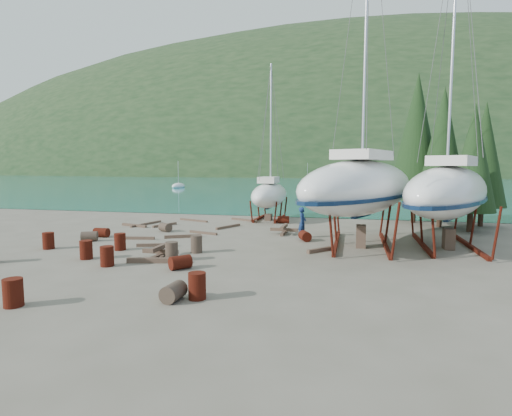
% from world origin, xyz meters
% --- Properties ---
extents(ground, '(600.00, 600.00, 0.00)m').
position_xyz_m(ground, '(0.00, 0.00, 0.00)').
color(ground, '#5C5749').
rests_on(ground, ground).
extents(bay_water, '(700.00, 700.00, 0.00)m').
position_xyz_m(bay_water, '(0.00, 315.00, 0.01)').
color(bay_water, '#1A7882').
rests_on(bay_water, ground).
extents(far_hill, '(800.00, 360.00, 110.00)m').
position_xyz_m(far_hill, '(0.00, 320.00, 0.00)').
color(far_hill, black).
rests_on(far_hill, ground).
extents(far_house_left, '(6.60, 5.60, 5.60)m').
position_xyz_m(far_house_left, '(-60.00, 190.00, 2.92)').
color(far_house_left, beige).
rests_on(far_house_left, ground).
extents(far_house_center, '(6.60, 5.60, 5.60)m').
position_xyz_m(far_house_center, '(-20.00, 190.00, 2.92)').
color(far_house_center, beige).
rests_on(far_house_center, ground).
extents(far_house_right, '(6.60, 5.60, 5.60)m').
position_xyz_m(far_house_right, '(30.00, 190.00, 2.92)').
color(far_house_right, beige).
rests_on(far_house_right, ground).
extents(cypress_near_right, '(3.60, 3.60, 10.00)m').
position_xyz_m(cypress_near_right, '(12.50, 12.00, 5.79)').
color(cypress_near_right, black).
rests_on(cypress_near_right, ground).
extents(cypress_mid_right, '(3.06, 3.06, 8.50)m').
position_xyz_m(cypress_mid_right, '(14.00, 10.00, 4.92)').
color(cypress_mid_right, black).
rests_on(cypress_mid_right, ground).
extents(cypress_back_left, '(4.14, 4.14, 11.50)m').
position_xyz_m(cypress_back_left, '(11.00, 14.00, 6.66)').
color(cypress_back_left, black).
rests_on(cypress_back_left, ground).
extents(cypress_far_right, '(3.24, 3.24, 9.00)m').
position_xyz_m(cypress_far_right, '(15.50, 13.00, 5.21)').
color(cypress_far_right, black).
rests_on(cypress_far_right, ground).
extents(moored_boat_left, '(2.00, 5.00, 6.05)m').
position_xyz_m(moored_boat_left, '(-30.00, 60.00, 0.39)').
color(moored_boat_left, white).
rests_on(moored_boat_left, ground).
extents(moored_boat_mid, '(2.00, 5.00, 6.05)m').
position_xyz_m(moored_boat_mid, '(10.00, 80.00, 0.39)').
color(moored_boat_mid, white).
rests_on(moored_boat_mid, ground).
extents(moored_boat_far, '(2.00, 5.00, 6.05)m').
position_xyz_m(moored_boat_far, '(-8.00, 110.00, 0.39)').
color(moored_boat_far, white).
rests_on(moored_boat_far, ground).
extents(large_sailboat_near, '(8.32, 13.25, 20.14)m').
position_xyz_m(large_sailboat_near, '(6.82, 3.48, 3.24)').
color(large_sailboat_near, white).
rests_on(large_sailboat_near, ground).
extents(large_sailboat_far, '(7.65, 12.14, 18.55)m').
position_xyz_m(large_sailboat_far, '(11.31, 4.03, 3.03)').
color(large_sailboat_far, white).
rests_on(large_sailboat_far, ground).
extents(small_sailboat_shore, '(2.49, 7.91, 12.64)m').
position_xyz_m(small_sailboat_shore, '(-0.30, 12.92, 2.08)').
color(small_sailboat_shore, white).
rests_on(small_sailboat_shore, ground).
extents(worker, '(0.54, 0.74, 1.89)m').
position_xyz_m(worker, '(3.39, 5.05, 0.95)').
color(worker, navy).
rests_on(worker, ground).
extents(drum_1, '(0.63, 0.91, 0.58)m').
position_xyz_m(drum_1, '(0.80, -7.56, 0.29)').
color(drum_1, '#2D2823').
rests_on(drum_1, ground).
extents(drum_2, '(0.90, 0.60, 0.58)m').
position_xyz_m(drum_2, '(-8.70, 2.32, 0.29)').
color(drum_2, '#5C1C0F').
rests_on(drum_2, ground).
extents(drum_3, '(0.58, 0.58, 0.88)m').
position_xyz_m(drum_3, '(-3.78, -9.22, 0.44)').
color(drum_3, '#5C1C0F').
rests_on(drum_3, ground).
extents(drum_4, '(0.96, 0.70, 0.58)m').
position_xyz_m(drum_4, '(1.19, 11.08, 0.29)').
color(drum_4, '#5C1C0F').
rests_on(drum_4, ground).
extents(drum_5, '(0.58, 0.58, 0.88)m').
position_xyz_m(drum_5, '(-1.27, -0.52, 0.44)').
color(drum_5, '#2D2823').
rests_on(drum_5, ground).
extents(drum_6, '(0.88, 1.04, 0.58)m').
position_xyz_m(drum_6, '(3.67, 4.04, 0.29)').
color(drum_6, '#5C1C0F').
rests_on(drum_6, ground).
extents(drum_7, '(0.58, 0.58, 0.88)m').
position_xyz_m(drum_7, '(1.47, -7.21, 0.44)').
color(drum_7, '#5C1C0F').
rests_on(drum_7, ground).
extents(drum_8, '(0.58, 0.58, 0.88)m').
position_xyz_m(drum_8, '(-9.24, -1.48, 0.44)').
color(drum_8, '#5C1C0F').
rests_on(drum_8, ground).
extents(drum_9, '(1.05, 0.96, 0.58)m').
position_xyz_m(drum_9, '(-5.87, 5.27, 0.29)').
color(drum_9, '#2D2823').
rests_on(drum_9, ground).
extents(drum_10, '(0.58, 0.58, 0.88)m').
position_xyz_m(drum_10, '(-4.01, -4.03, 0.44)').
color(drum_10, '#5C1C0F').
rests_on(drum_10, ground).
extents(drum_12, '(1.02, 1.04, 0.58)m').
position_xyz_m(drum_12, '(-0.68, -3.76, 0.29)').
color(drum_12, '#5C1C0F').
rests_on(drum_12, ground).
extents(drum_13, '(0.58, 0.58, 0.88)m').
position_xyz_m(drum_13, '(-5.78, -3.06, 0.44)').
color(drum_13, '#5C1C0F').
rests_on(drum_13, ground).
extents(drum_14, '(0.58, 0.58, 0.88)m').
position_xyz_m(drum_14, '(-5.39, -0.85, 0.44)').
color(drum_14, '#5C1C0F').
rests_on(drum_14, ground).
extents(drum_15, '(1.04, 0.89, 0.58)m').
position_xyz_m(drum_15, '(-8.55, 0.95, 0.29)').
color(drum_15, '#2D2823').
rests_on(drum_15, ground).
extents(drum_16, '(0.58, 0.58, 0.88)m').
position_xyz_m(drum_16, '(-1.71, -2.44, 0.44)').
color(drum_16, '#2D2823').
rests_on(drum_16, ground).
extents(timber_0, '(2.78, 1.21, 0.14)m').
position_xyz_m(timber_0, '(-6.08, 10.66, 0.07)').
color(timber_0, brown).
rests_on(timber_0, ground).
extents(timber_1, '(1.20, 1.38, 0.19)m').
position_xyz_m(timber_1, '(4.76, 1.16, 0.10)').
color(timber_1, brown).
rests_on(timber_1, ground).
extents(timber_2, '(2.35, 0.91, 0.19)m').
position_xyz_m(timber_2, '(-9.12, 6.81, 0.09)').
color(timber_2, brown).
rests_on(timber_2, ground).
extents(timber_4, '(1.92, 0.52, 0.17)m').
position_xyz_m(timber_4, '(-6.06, 2.16, 0.09)').
color(timber_4, brown).
rests_on(timber_4, ground).
extents(timber_5, '(1.04, 2.25, 0.16)m').
position_xyz_m(timber_5, '(-2.46, -1.88, 0.08)').
color(timber_5, brown).
rests_on(timber_5, ground).
extents(timber_6, '(0.74, 1.63, 0.19)m').
position_xyz_m(timber_6, '(-1.19, 11.54, 0.10)').
color(timber_6, brown).
rests_on(timber_6, ground).
extents(timber_8, '(2.07, 1.18, 0.19)m').
position_xyz_m(timber_8, '(-3.72, 3.30, 0.09)').
color(timber_8, brown).
rests_on(timber_8, ground).
extents(timber_9, '(2.00, 1.14, 0.15)m').
position_xyz_m(timber_9, '(-2.42, 11.94, 0.08)').
color(timber_9, brown).
rests_on(timber_9, ground).
extents(timber_10, '(1.14, 2.37, 0.16)m').
position_xyz_m(timber_10, '(-2.27, 7.89, 0.08)').
color(timber_10, brown).
rests_on(timber_10, ground).
extents(timber_11, '(2.12, 0.79, 0.15)m').
position_xyz_m(timber_11, '(-3.04, 4.98, 0.08)').
color(timber_11, brown).
rests_on(timber_11, ground).
extents(timber_12, '(2.03, 0.87, 0.17)m').
position_xyz_m(timber_12, '(-4.02, 0.46, 0.08)').
color(timber_12, brown).
rests_on(timber_12, ground).
extents(timber_15, '(0.83, 3.25, 0.15)m').
position_xyz_m(timber_15, '(-8.74, 7.89, 0.07)').
color(timber_15, brown).
rests_on(timber_15, ground).
extents(timber_16, '(2.58, 0.81, 0.23)m').
position_xyz_m(timber_16, '(-2.23, -2.99, 0.11)').
color(timber_16, brown).
rests_on(timber_16, ground).
extents(timber_17, '(0.97, 2.15, 0.16)m').
position_xyz_m(timber_17, '(-7.09, 7.63, 0.08)').
color(timber_17, brown).
rests_on(timber_17, ground).
extents(timber_pile_fore, '(1.80, 1.80, 0.60)m').
position_xyz_m(timber_pile_fore, '(-2.52, -1.99, 0.30)').
color(timber_pile_fore, brown).
rests_on(timber_pile_fore, ground).
extents(timber_pile_aft, '(1.80, 1.80, 0.60)m').
position_xyz_m(timber_pile_aft, '(2.08, 6.09, 0.30)').
color(timber_pile_aft, brown).
rests_on(timber_pile_aft, ground).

